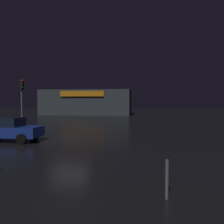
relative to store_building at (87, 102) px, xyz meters
name	(u,v)px	position (x,y,z in m)	size (l,w,h in m)	color
ground_plane	(69,140)	(5.33, -26.91, -2.19)	(120.00, 120.00, 0.00)	black
store_building	(87,102)	(0.00, 0.00, 0.00)	(15.61, 6.47, 4.37)	#33383D
traffic_signal_opposite	(22,93)	(-1.32, -20.42, 1.04)	(0.42, 0.42, 4.57)	#595B60
car_near	(7,129)	(1.71, -27.98, -1.44)	(4.14, 1.89, 1.48)	navy
bollard_kerb_b	(167,179)	(10.70, -35.62, -1.68)	(0.09, 0.09, 1.03)	#595B60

